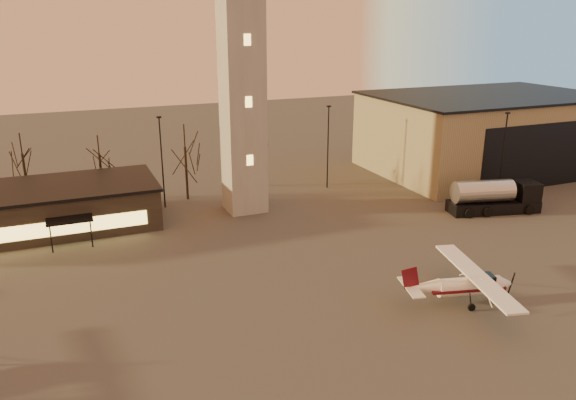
{
  "coord_description": "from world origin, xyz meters",
  "views": [
    {
      "loc": [
        -17.99,
        -25.65,
        20.0
      ],
      "look_at": [
        -1.95,
        13.0,
        6.4
      ],
      "focal_mm": 35.0,
      "sensor_mm": 36.0,
      "label": 1
    }
  ],
  "objects_px": {
    "hangar": "(485,132)",
    "cessna_front": "(470,289)",
    "control_tower": "(241,56)",
    "terminal": "(24,210)",
    "fuel_truck": "(494,199)"
  },
  "relations": [
    {
      "from": "hangar",
      "to": "cessna_front",
      "type": "distance_m",
      "value": 41.15
    },
    {
      "from": "control_tower",
      "to": "terminal",
      "type": "xyz_separation_m",
      "value": [
        -21.99,
        1.98,
        -14.17
      ]
    },
    {
      "from": "fuel_truck",
      "to": "hangar",
      "type": "bearing_deg",
      "value": 65.9
    },
    {
      "from": "terminal",
      "to": "control_tower",
      "type": "bearing_deg",
      "value": -5.15
    },
    {
      "from": "control_tower",
      "to": "hangar",
      "type": "bearing_deg",
      "value": 6.31
    },
    {
      "from": "cessna_front",
      "to": "fuel_truck",
      "type": "relative_size",
      "value": 1.13
    },
    {
      "from": "terminal",
      "to": "hangar",
      "type": "bearing_deg",
      "value": 1.97
    },
    {
      "from": "terminal",
      "to": "fuel_truck",
      "type": "relative_size",
      "value": 2.52
    },
    {
      "from": "hangar",
      "to": "cessna_front",
      "type": "relative_size",
      "value": 2.68
    },
    {
      "from": "hangar",
      "to": "terminal",
      "type": "height_order",
      "value": "hangar"
    },
    {
      "from": "control_tower",
      "to": "cessna_front",
      "type": "distance_m",
      "value": 31.75
    },
    {
      "from": "terminal",
      "to": "cessna_front",
      "type": "relative_size",
      "value": 2.22
    },
    {
      "from": "terminal",
      "to": "fuel_truck",
      "type": "distance_m",
      "value": 48.27
    },
    {
      "from": "control_tower",
      "to": "hangar",
      "type": "height_order",
      "value": "control_tower"
    },
    {
      "from": "control_tower",
      "to": "terminal",
      "type": "distance_m",
      "value": 26.24
    }
  ]
}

